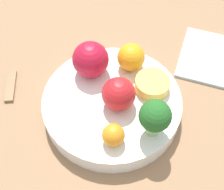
{
  "coord_description": "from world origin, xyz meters",
  "views": [
    {
      "loc": [
        0.21,
        0.21,
        0.48
      ],
      "look_at": [
        0.0,
        0.0,
        0.07
      ],
      "focal_mm": 50.0,
      "sensor_mm": 36.0,
      "label": 1
    }
  ],
  "objects_px": {
    "bowl": "(112,104)",
    "orange_front": "(131,57)",
    "broccoli": "(155,117)",
    "small_cup": "(152,84)",
    "napkin": "(208,57)",
    "spoon": "(11,86)",
    "apple_red": "(117,96)",
    "apple_green": "(91,60)",
    "orange_back": "(113,135)"
  },
  "relations": [
    {
      "from": "bowl",
      "to": "napkin",
      "type": "bearing_deg",
      "value": 167.6
    },
    {
      "from": "spoon",
      "to": "apple_red",
      "type": "bearing_deg",
      "value": 116.34
    },
    {
      "from": "broccoli",
      "to": "small_cup",
      "type": "xyz_separation_m",
      "value": [
        -0.06,
        -0.05,
        -0.03
      ]
    },
    {
      "from": "orange_front",
      "to": "spoon",
      "type": "distance_m",
      "value": 0.23
    },
    {
      "from": "broccoli",
      "to": "orange_front",
      "type": "relative_size",
      "value": 1.41
    },
    {
      "from": "napkin",
      "to": "spoon",
      "type": "xyz_separation_m",
      "value": [
        0.32,
        -0.22,
        0.0
      ]
    },
    {
      "from": "orange_back",
      "to": "small_cup",
      "type": "xyz_separation_m",
      "value": [
        -0.12,
        -0.02,
        -0.01
      ]
    },
    {
      "from": "apple_red",
      "to": "spoon",
      "type": "height_order",
      "value": "apple_red"
    },
    {
      "from": "bowl",
      "to": "small_cup",
      "type": "xyz_separation_m",
      "value": [
        -0.06,
        0.03,
        0.03
      ]
    },
    {
      "from": "orange_front",
      "to": "small_cup",
      "type": "bearing_deg",
      "value": 80.16
    },
    {
      "from": "napkin",
      "to": "broccoli",
      "type": "bearing_deg",
      "value": 9.91
    },
    {
      "from": "broccoli",
      "to": "bowl",
      "type": "bearing_deg",
      "value": -89.72
    },
    {
      "from": "bowl",
      "to": "orange_back",
      "type": "height_order",
      "value": "orange_back"
    },
    {
      "from": "apple_green",
      "to": "napkin",
      "type": "relative_size",
      "value": 0.37
    },
    {
      "from": "apple_green",
      "to": "orange_back",
      "type": "distance_m",
      "value": 0.14
    },
    {
      "from": "orange_front",
      "to": "orange_back",
      "type": "xyz_separation_m",
      "value": [
        0.13,
        0.08,
        -0.01
      ]
    },
    {
      "from": "apple_green",
      "to": "small_cup",
      "type": "relative_size",
      "value": 1.07
    },
    {
      "from": "bowl",
      "to": "apple_green",
      "type": "xyz_separation_m",
      "value": [
        -0.02,
        -0.07,
        0.05
      ]
    },
    {
      "from": "apple_red",
      "to": "orange_front",
      "type": "distance_m",
      "value": 0.09
    },
    {
      "from": "bowl",
      "to": "small_cup",
      "type": "relative_size",
      "value": 3.99
    },
    {
      "from": "orange_front",
      "to": "spoon",
      "type": "bearing_deg",
      "value": -40.19
    },
    {
      "from": "apple_red",
      "to": "apple_green",
      "type": "bearing_deg",
      "value": -104.38
    },
    {
      "from": "apple_green",
      "to": "orange_front",
      "type": "xyz_separation_m",
      "value": [
        -0.06,
        0.04,
        -0.01
      ]
    },
    {
      "from": "small_cup",
      "to": "spoon",
      "type": "height_order",
      "value": "small_cup"
    },
    {
      "from": "apple_green",
      "to": "spoon",
      "type": "height_order",
      "value": "apple_green"
    },
    {
      "from": "apple_green",
      "to": "small_cup",
      "type": "distance_m",
      "value": 0.11
    },
    {
      "from": "apple_red",
      "to": "orange_front",
      "type": "relative_size",
      "value": 1.13
    },
    {
      "from": "napkin",
      "to": "spoon",
      "type": "distance_m",
      "value": 0.39
    },
    {
      "from": "apple_red",
      "to": "orange_back",
      "type": "height_order",
      "value": "apple_red"
    },
    {
      "from": "bowl",
      "to": "broccoli",
      "type": "distance_m",
      "value": 0.11
    },
    {
      "from": "spoon",
      "to": "small_cup",
      "type": "bearing_deg",
      "value": 128.18
    },
    {
      "from": "napkin",
      "to": "apple_green",
      "type": "bearing_deg",
      "value": -29.46
    },
    {
      "from": "apple_green",
      "to": "orange_back",
      "type": "bearing_deg",
      "value": 60.27
    },
    {
      "from": "broccoli",
      "to": "apple_green",
      "type": "height_order",
      "value": "broccoli"
    },
    {
      "from": "orange_front",
      "to": "spoon",
      "type": "xyz_separation_m",
      "value": [
        0.17,
        -0.14,
        -0.06
      ]
    },
    {
      "from": "broccoli",
      "to": "small_cup",
      "type": "relative_size",
      "value": 1.16
    },
    {
      "from": "apple_green",
      "to": "small_cup",
      "type": "xyz_separation_m",
      "value": [
        -0.05,
        0.1,
        -0.02
      ]
    },
    {
      "from": "broccoli",
      "to": "orange_back",
      "type": "distance_m",
      "value": 0.07
    },
    {
      "from": "apple_green",
      "to": "orange_back",
      "type": "relative_size",
      "value": 1.8
    },
    {
      "from": "apple_green",
      "to": "orange_front",
      "type": "height_order",
      "value": "apple_green"
    },
    {
      "from": "bowl",
      "to": "orange_front",
      "type": "relative_size",
      "value": 4.82
    },
    {
      "from": "apple_green",
      "to": "apple_red",
      "type": "bearing_deg",
      "value": 75.62
    },
    {
      "from": "orange_front",
      "to": "orange_back",
      "type": "bearing_deg",
      "value": 32.77
    },
    {
      "from": "bowl",
      "to": "spoon",
      "type": "xyz_separation_m",
      "value": [
        0.1,
        -0.17,
        -0.01
      ]
    },
    {
      "from": "bowl",
      "to": "apple_red",
      "type": "relative_size",
      "value": 4.28
    },
    {
      "from": "apple_green",
      "to": "spoon",
      "type": "bearing_deg",
      "value": -42.25
    },
    {
      "from": "broccoli",
      "to": "orange_back",
      "type": "height_order",
      "value": "broccoli"
    },
    {
      "from": "bowl",
      "to": "orange_front",
      "type": "distance_m",
      "value": 0.09
    },
    {
      "from": "small_cup",
      "to": "orange_back",
      "type": "bearing_deg",
      "value": 11.11
    },
    {
      "from": "orange_back",
      "to": "spoon",
      "type": "distance_m",
      "value": 0.24
    }
  ]
}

